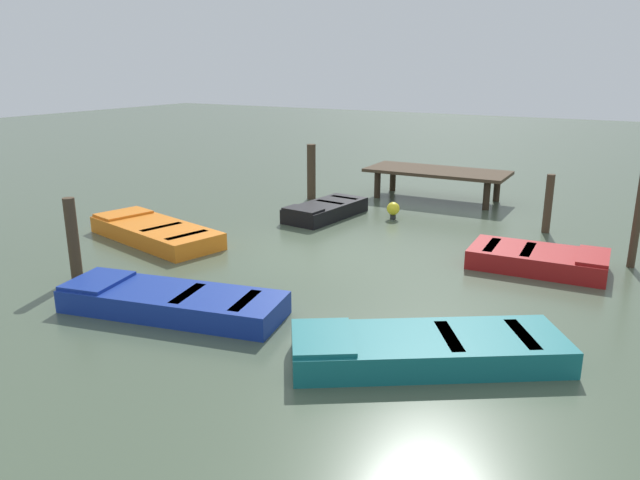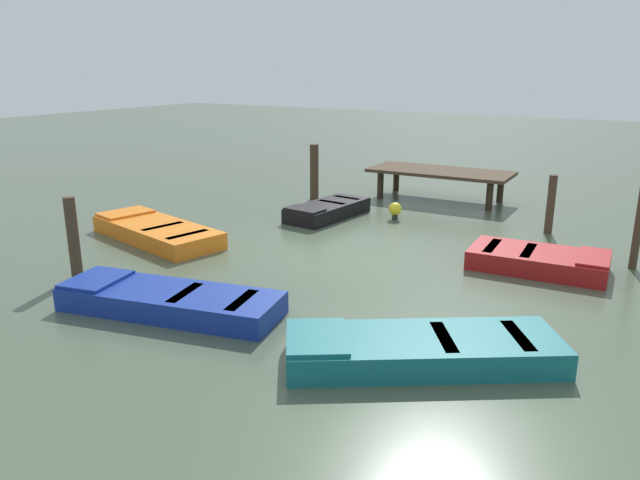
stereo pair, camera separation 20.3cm
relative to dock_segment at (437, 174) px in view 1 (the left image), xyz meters
The scene contains 12 objects.
ground_plane 6.96m from the dock_segment, 92.39° to the right, with size 80.00×80.00×0.00m, color #475642.
dock_segment is the anchor object (origin of this frame).
rowboat_orange 9.07m from the dock_segment, 119.12° to the right, with size 4.02×2.25×0.46m.
rowboat_red 6.90m from the dock_segment, 52.39° to the right, with size 2.82×1.61×0.46m.
rowboat_blue 11.12m from the dock_segment, 94.50° to the right, with size 4.09×2.07×0.46m.
rowboat_black 4.30m from the dock_segment, 116.56° to the right, with size 1.39×2.81×0.46m.
rowboat_teal 11.19m from the dock_segment, 71.19° to the right, with size 4.03×3.29×0.46m.
mooring_piling_mid_left 3.98m from the dock_segment, 151.15° to the right, with size 0.27×0.27×1.74m, color #423323.
mooring_piling_mid_right 4.46m from the dock_segment, 31.91° to the right, with size 0.20×0.20×1.51m, color #423323.
mooring_piling_near_left 11.37m from the dock_segment, 109.16° to the right, with size 0.23×0.23×1.67m, color #423323.
mooring_piling_center 7.31m from the dock_segment, 36.31° to the right, with size 0.16×0.16×2.09m, color #423323.
marker_buoy 3.10m from the dock_segment, 93.14° to the right, with size 0.36×0.36×0.48m.
Camera 1 is at (6.56, -11.37, 4.19)m, focal length 34.05 mm.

